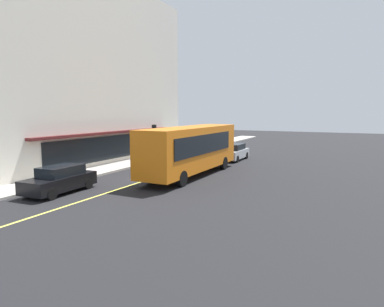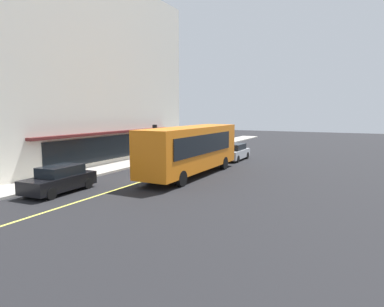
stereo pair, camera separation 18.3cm
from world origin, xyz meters
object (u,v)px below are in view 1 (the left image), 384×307
(traffic_light, at_px, (155,133))
(car_silver, at_px, (234,152))
(bus, at_px, (191,148))
(car_black, at_px, (60,180))

(traffic_light, distance_m, car_silver, 7.68)
(bus, distance_m, car_silver, 8.93)
(car_black, bearing_deg, car_silver, -15.05)
(bus, relative_size, traffic_light, 3.49)
(car_black, bearing_deg, bus, -28.92)
(traffic_light, xyz_separation_m, car_silver, (3.47, -6.61, -1.79))
(traffic_light, bearing_deg, car_silver, -62.32)
(traffic_light, relative_size, car_silver, 0.74)
(bus, relative_size, car_silver, 2.59)
(bus, xyz_separation_m, traffic_light, (5.37, 6.50, 0.55))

